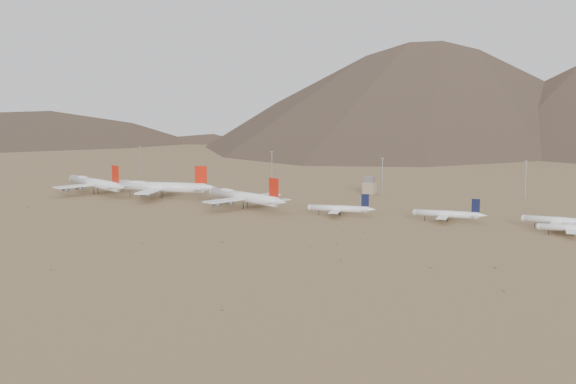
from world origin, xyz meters
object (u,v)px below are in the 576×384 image
at_px(widebody_centre, 161,187).
at_px(narrowbody_b, 448,214).
at_px(widebody_east, 244,197).
at_px(narrowbody_a, 340,209).
at_px(widebody_west, 95,183).
at_px(control_tower, 370,186).

distance_m(widebody_centre, narrowbody_b, 194.87).
bearing_deg(widebody_east, narrowbody_a, 21.51).
bearing_deg(widebody_west, widebody_east, 16.48).
bearing_deg(widebody_centre, narrowbody_a, -18.84).
relative_size(widebody_centre, narrowbody_a, 1.85).
relative_size(widebody_west, narrowbody_b, 1.70).
relative_size(narrowbody_a, narrowbody_b, 0.96).
bearing_deg(widebody_east, narrowbody_b, 24.82).
bearing_deg(widebody_west, widebody_centre, 25.08).
bearing_deg(control_tower, narrowbody_a, -79.99).
distance_m(widebody_west, widebody_centre, 52.35).
xyz_separation_m(widebody_centre, widebody_east, (71.12, -14.54, -0.35)).
bearing_deg(narrowbody_a, narrowbody_b, -4.97).
bearing_deg(widebody_west, control_tower, 47.99).
height_order(narrowbody_b, control_tower, narrowbody_b).
relative_size(widebody_east, control_tower, 5.60).
xyz_separation_m(widebody_centre, control_tower, (117.19, 80.20, -2.28)).
bearing_deg(narrowbody_b, widebody_east, 177.56).
xyz_separation_m(widebody_west, narrowbody_b, (247.00, -3.63, -3.13)).
height_order(widebody_centre, control_tower, widebody_centre).
bearing_deg(widebody_west, narrowbody_b, 21.01).
bearing_deg(narrowbody_a, widebody_west, 164.53).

